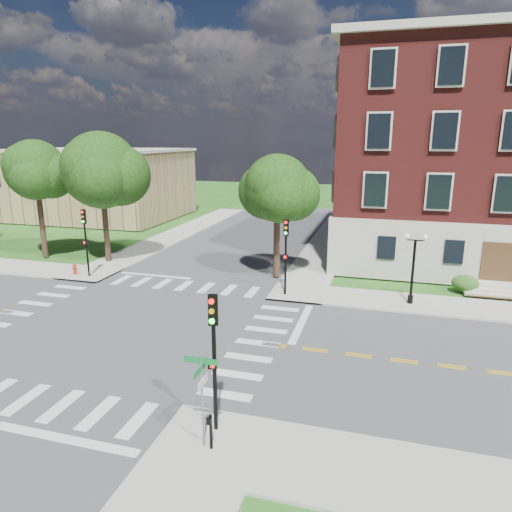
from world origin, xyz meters
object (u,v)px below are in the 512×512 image
(traffic_signal_ne, at_px, (286,247))
(street_sign_pole, at_px, (202,385))
(traffic_signal_se, at_px, (214,346))
(traffic_signal_nw, at_px, (85,234))
(fire_hydrant, at_px, (75,269))
(twin_lamp_west, at_px, (413,264))
(push_button_post, at_px, (211,430))

(traffic_signal_ne, xyz_separation_m, street_sign_pole, (0.64, -15.06, -0.88))
(traffic_signal_ne, bearing_deg, traffic_signal_se, -87.22)
(street_sign_pole, bearing_deg, traffic_signal_se, 86.95)
(traffic_signal_nw, xyz_separation_m, fire_hydrant, (-1.28, 0.17, -2.72))
(street_sign_pole, bearing_deg, traffic_signal_ne, 92.42)
(traffic_signal_nw, bearing_deg, twin_lamp_west, 1.23)
(traffic_signal_nw, distance_m, push_button_post, 21.65)
(twin_lamp_west, xyz_separation_m, push_button_post, (-6.63, -15.64, -1.73))
(traffic_signal_se, xyz_separation_m, fire_hydrant, (-16.33, 14.34, -2.72))
(traffic_signal_se, height_order, traffic_signal_nw, same)
(traffic_signal_ne, distance_m, traffic_signal_nw, 14.36)
(traffic_signal_ne, relative_size, traffic_signal_nw, 1.00)
(traffic_signal_ne, bearing_deg, twin_lamp_west, 3.96)
(traffic_signal_ne, distance_m, fire_hydrant, 15.88)
(traffic_signal_se, distance_m, street_sign_pole, 1.29)
(traffic_signal_se, relative_size, street_sign_pole, 1.55)
(push_button_post, bearing_deg, street_sign_pole, 167.58)
(traffic_signal_ne, relative_size, twin_lamp_west, 1.13)
(traffic_signal_ne, height_order, traffic_signal_nw, same)
(street_sign_pole, distance_m, fire_hydrant, 22.40)
(traffic_signal_nw, relative_size, twin_lamp_west, 1.13)
(traffic_signal_se, distance_m, fire_hydrant, 21.90)
(street_sign_pole, bearing_deg, fire_hydrant, 136.81)
(traffic_signal_nw, height_order, street_sign_pole, traffic_signal_nw)
(traffic_signal_ne, bearing_deg, street_sign_pole, -87.58)
(traffic_signal_nw, height_order, fire_hydrant, traffic_signal_nw)
(traffic_signal_se, bearing_deg, traffic_signal_ne, 92.78)
(push_button_post, bearing_deg, traffic_signal_ne, 93.42)
(traffic_signal_ne, relative_size, street_sign_pole, 1.55)
(traffic_signal_se, bearing_deg, twin_lamp_west, 64.92)
(twin_lamp_west, distance_m, street_sign_pole, 17.04)
(twin_lamp_west, relative_size, push_button_post, 3.53)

